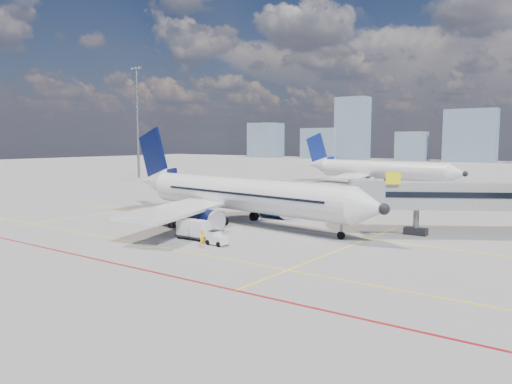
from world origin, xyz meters
TOP-DOWN VIEW (x-y plane):
  - ground at (0.00, 0.00)m, footprint 420.00×420.00m
  - apron_markings at (-0.58, -3.91)m, footprint 90.00×35.12m
  - jet_bridge at (23.51, 16.91)m, footprint 23.55×15.78m
  - floodlight_mast_nw at (-55.00, 40.00)m, footprint 3.20×0.61m
  - distant_skyline at (-4.53, 190.00)m, footprint 247.00×13.82m
  - main_aircraft at (-2.09, 8.23)m, footprint 37.66×32.72m
  - second_aircraft at (-7.56, 61.61)m, footprint 37.37×32.31m
  - baggage_tug at (4.25, -2.44)m, footprint 1.97×1.30m
  - cargo_dolly at (0.78, -1.67)m, footprint 3.36×1.58m
  - belt_loader at (-6.54, 2.28)m, footprint 6.08×2.70m
  - ramp_worker at (3.98, -3.95)m, footprint 0.44×0.63m

SIDE VIEW (x-z plane):
  - ground at x=0.00m, z-range 0.00..0.00m
  - apron_markings at x=-0.58m, z-range 0.00..0.01m
  - baggage_tug at x=4.25m, z-range -0.03..1.27m
  - belt_loader at x=-6.54m, z-range -0.59..1.85m
  - ramp_worker at x=3.98m, z-range 0.00..1.62m
  - cargo_dolly at x=0.78m, z-range 0.09..1.90m
  - main_aircraft at x=-2.09m, z-range -2.30..8.75m
  - second_aircraft at x=-7.56m, z-range -2.28..8.73m
  - jet_bridge at x=23.51m, z-range 0.59..6.89m
  - distant_skyline at x=-4.53m, z-range -4.12..26.18m
  - floodlight_mast_nw at x=-55.00m, z-range 0.86..26.31m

